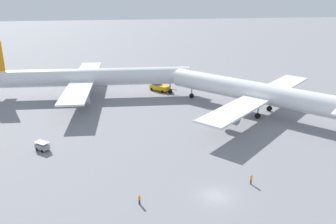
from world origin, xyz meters
TOP-DOWN VIEW (x-y plane):
  - ground_plane at (0.00, 0.00)m, footprint 600.00×600.00m
  - airliner_at_gate_left at (-21.59, 54.44)m, footprint 60.58×45.84m
  - airliner_being_pushed at (19.25, 34.53)m, footprint 40.52×41.59m
  - pushback_tug at (-1.67, 56.94)m, footprint 7.48×7.61m
  - gse_baggage_cart_near_cluster at (-28.82, 19.77)m, footprint 3.11×2.95m
  - ground_crew_ramp_agent_by_cones at (6.36, 2.45)m, footprint 0.36×0.36m
  - ground_crew_wing_walker_right at (-11.54, -0.43)m, footprint 0.36×0.36m

SIDE VIEW (x-z plane):
  - ground_plane at x=0.00m, z-range 0.00..0.00m
  - ground_crew_wing_walker_right at x=-11.54m, z-range 0.03..1.60m
  - gse_baggage_cart_near_cluster at x=-28.82m, z-range 0.01..1.72m
  - ground_crew_ramp_agent_by_cones at x=6.36m, z-range 0.04..1.77m
  - pushback_tug at x=-1.67m, z-range -0.22..2.76m
  - airliner_being_pushed at x=19.25m, z-range -2.68..13.07m
  - airliner_at_gate_left at x=-21.59m, z-range -2.63..13.48m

